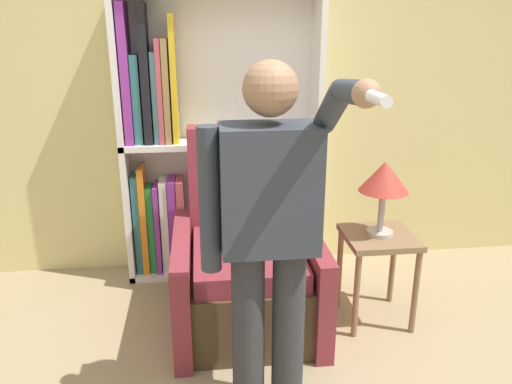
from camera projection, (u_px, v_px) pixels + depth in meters
name	position (u px, v px, depth m)	size (l,w,h in m)	color
wall_back	(241.00, 79.00, 3.52)	(8.00, 0.06, 2.80)	#DBCC84
bookcase	(193.00, 148.00, 3.48)	(1.37, 0.28, 1.96)	white
armchair	(245.00, 266.00, 3.08)	(0.86, 0.95, 1.17)	#4C3823
person_standing	(269.00, 229.00, 2.12)	(0.56, 0.78, 1.64)	#2D2D33
side_table	(378.00, 251.00, 3.02)	(0.42, 0.42, 0.57)	#846647
table_lamp	(384.00, 180.00, 2.88)	(0.29, 0.29, 0.45)	#B7B2A8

